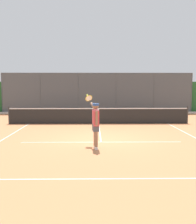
% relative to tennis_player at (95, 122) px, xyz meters
% --- Properties ---
extents(ground_plane, '(60.00, 60.00, 0.00)m').
position_rel_tennis_player_xyz_m(ground_plane, '(-0.24, -1.40, -1.00)').
color(ground_plane, '#C67A4C').
extents(court_line_markings, '(8.60, 9.53, 0.01)m').
position_rel_tennis_player_xyz_m(court_line_markings, '(-0.24, -0.71, -1.00)').
color(court_line_markings, white).
rests_on(court_line_markings, ground).
extents(fence_backdrop, '(18.84, 1.37, 3.38)m').
position_rel_tennis_player_xyz_m(fence_backdrop, '(-0.24, -12.82, 0.32)').
color(fence_backdrop, '#474C51').
rests_on(fence_backdrop, ground).
extents(tennis_net, '(11.05, 0.09, 1.07)m').
position_rel_tennis_player_xyz_m(tennis_net, '(-0.24, -6.29, -0.51)').
color(tennis_net, '#2D2D2D').
rests_on(tennis_net, ground).
extents(tennis_player, '(0.58, 1.38, 2.00)m').
position_rel_tennis_player_xyz_m(tennis_player, '(0.00, 0.00, 0.00)').
color(tennis_player, silver).
rests_on(tennis_player, ground).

